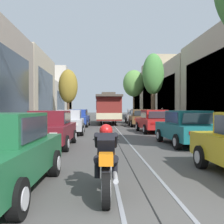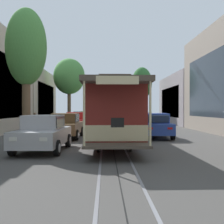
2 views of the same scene
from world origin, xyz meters
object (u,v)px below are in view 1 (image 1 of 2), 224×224
at_px(cable_car_trolley, 108,109).
at_px(motorcycle_with_rider, 106,162).
at_px(parked_car_silver_mid_left, 69,122).
at_px(street_tree_kerb_right_mid, 134,84).
at_px(parked_car_maroon_second_left, 50,129).
at_px(parked_car_silver_fifth_right, 134,116).
at_px(parked_car_blue_fourth_left, 78,118).
at_px(street_tree_kerb_left_second, 68,86).
at_px(parked_car_brown_fourth_right, 140,118).
at_px(street_tree_kerb_right_second, 153,75).
at_px(pedestrian_on_left_pavement, 194,119).
at_px(pedestrian_on_right_pavement, 162,114).
at_px(parked_car_teal_second_right, 187,128).
at_px(parked_car_red_mid_right, 154,121).

xyz_separation_m(cable_car_trolley, motorcycle_with_rider, (-0.76, -24.07, -1.01)).
relative_size(cable_car_trolley, motorcycle_with_rider, 4.60).
xyz_separation_m(parked_car_silver_mid_left, street_tree_kerb_right_mid, (7.99, 29.29, 5.23)).
bearing_deg(parked_car_maroon_second_left, parked_car_silver_fifth_right, 72.10).
height_order(parked_car_blue_fourth_left, street_tree_kerb_left_second, street_tree_kerb_left_second).
xyz_separation_m(street_tree_kerb_left_second, cable_car_trolley, (5.04, -7.11, -2.94)).
height_order(parked_car_silver_mid_left, cable_car_trolley, cable_car_trolley).
relative_size(parked_car_maroon_second_left, parked_car_brown_fourth_right, 1.00).
bearing_deg(street_tree_kerb_right_second, pedestrian_on_left_pavement, -79.42).
bearing_deg(pedestrian_on_right_pavement, street_tree_kerb_right_second, -113.65).
relative_size(parked_car_blue_fourth_left, street_tree_kerb_right_mid, 0.53).
distance_m(parked_car_brown_fourth_right, street_tree_kerb_right_second, 5.34).
xyz_separation_m(street_tree_kerb_right_second, motorcycle_with_rider, (-5.44, -22.72, -4.47)).
distance_m(parked_car_silver_mid_left, parked_car_teal_second_right, 8.31).
distance_m(parked_car_maroon_second_left, street_tree_kerb_left_second, 24.82).
height_order(parked_car_teal_second_right, street_tree_kerb_right_second, street_tree_kerb_right_second).
bearing_deg(parked_car_brown_fourth_right, parked_car_maroon_second_left, -113.94).
relative_size(parked_car_blue_fourth_left, parked_car_red_mid_right, 1.00).
height_order(parked_car_silver_mid_left, parked_car_silver_fifth_right, same).
bearing_deg(motorcycle_with_rider, parked_car_teal_second_right, 61.16).
relative_size(parked_car_silver_fifth_right, pedestrian_on_left_pavement, 2.85).
bearing_deg(parked_car_blue_fourth_left, street_tree_kerb_right_mid, 70.09).
height_order(parked_car_brown_fourth_right, street_tree_kerb_right_second, street_tree_kerb_right_second).
relative_size(parked_car_blue_fourth_left, cable_car_trolley, 0.48).
bearing_deg(pedestrian_on_left_pavement, motorcycle_with_rider, -115.11).
bearing_deg(parked_car_silver_fifth_right, parked_car_teal_second_right, -90.06).
bearing_deg(pedestrian_on_right_pavement, parked_car_teal_second_right, -100.13).
height_order(parked_car_maroon_second_left, pedestrian_on_right_pavement, pedestrian_on_right_pavement).
height_order(street_tree_kerb_right_second, motorcycle_with_rider, street_tree_kerb_right_second).
height_order(parked_car_maroon_second_left, motorcycle_with_rider, parked_car_maroon_second_left).
bearing_deg(street_tree_kerb_right_mid, motorcycle_with_rider, -97.95).
xyz_separation_m(parked_car_teal_second_right, parked_car_silver_fifth_right, (0.02, 18.77, 0.00)).
distance_m(parked_car_silver_mid_left, street_tree_kerb_right_mid, 30.80).
relative_size(street_tree_kerb_right_second, cable_car_trolley, 0.81).
relative_size(pedestrian_on_left_pavement, pedestrian_on_right_pavement, 0.89).
bearing_deg(parked_car_red_mid_right, street_tree_kerb_left_second, 114.41).
distance_m(parked_car_silver_fifth_right, pedestrian_on_right_pavement, 4.00).
height_order(street_tree_kerb_right_mid, pedestrian_on_right_pavement, street_tree_kerb_right_mid).
xyz_separation_m(parked_car_red_mid_right, pedestrian_on_right_pavement, (3.82, 13.75, 0.18)).
relative_size(parked_car_silver_mid_left, parked_car_red_mid_right, 1.00).
distance_m(parked_car_silver_mid_left, pedestrian_on_left_pavement, 9.26).
height_order(street_tree_kerb_right_mid, cable_car_trolley, street_tree_kerb_right_mid).
distance_m(parked_car_blue_fourth_left, parked_car_teal_second_right, 14.40).
distance_m(parked_car_blue_fourth_left, pedestrian_on_right_pavement, 12.03).
xyz_separation_m(parked_car_maroon_second_left, parked_car_blue_fourth_left, (0.20, 13.37, 0.00)).
relative_size(parked_car_red_mid_right, street_tree_kerb_right_mid, 0.53).
xyz_separation_m(parked_car_teal_second_right, street_tree_kerb_left_second, (-8.12, 24.20, 3.80)).
xyz_separation_m(parked_car_silver_fifth_right, cable_car_trolley, (-3.10, -1.67, 0.86)).
bearing_deg(motorcycle_with_rider, parked_car_maroon_second_left, 108.68).
bearing_deg(parked_car_teal_second_right, street_tree_kerb_right_second, 84.21).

